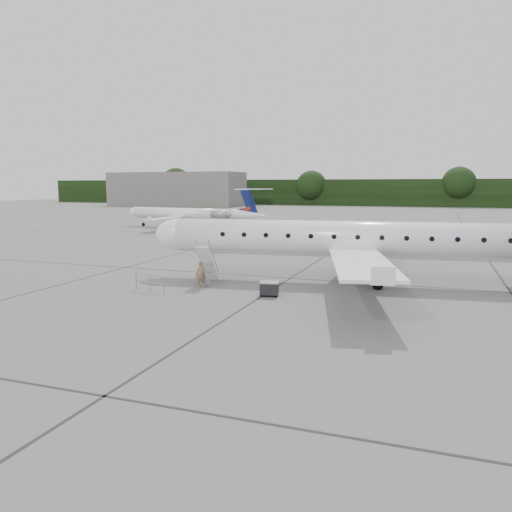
% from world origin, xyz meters
% --- Properties ---
extents(ground, '(320.00, 320.00, 0.00)m').
position_xyz_m(ground, '(0.00, 0.00, 0.00)').
color(ground, slate).
rests_on(ground, ground).
extents(treeline, '(260.00, 4.00, 8.00)m').
position_xyz_m(treeline, '(0.00, 130.00, 4.00)').
color(treeline, black).
rests_on(treeline, ground).
extents(terminal_building, '(40.00, 14.00, 10.00)m').
position_xyz_m(terminal_building, '(-70.00, 110.00, 5.00)').
color(terminal_building, slate).
rests_on(terminal_building, ground).
extents(main_regional_jet, '(33.06, 25.57, 7.86)m').
position_xyz_m(main_regional_jet, '(-0.55, 7.06, 3.93)').
color(main_regional_jet, white).
rests_on(main_regional_jet, ground).
extents(airstair, '(1.09, 2.17, 2.46)m').
position_xyz_m(airstair, '(-9.57, 3.78, 1.23)').
color(airstair, white).
rests_on(airstair, ground).
extents(passenger, '(0.69, 0.61, 1.58)m').
position_xyz_m(passenger, '(-9.42, 2.59, 0.79)').
color(passenger, brown).
rests_on(passenger, ground).
extents(safety_railing, '(2.17, 0.52, 1.00)m').
position_xyz_m(safety_railing, '(-11.68, 0.46, 0.50)').
color(safety_railing, gray).
rests_on(safety_railing, ground).
extents(baggage_cart, '(1.15, 1.00, 0.87)m').
position_xyz_m(baggage_cart, '(-4.77, 1.69, 0.44)').
color(baggage_cart, black).
rests_on(baggage_cart, ground).
extents(bg_regional_left, '(24.34, 19.16, 5.81)m').
position_xyz_m(bg_regional_left, '(-30.61, 39.98, 2.91)').
color(bg_regional_left, white).
rests_on(bg_regional_left, ground).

